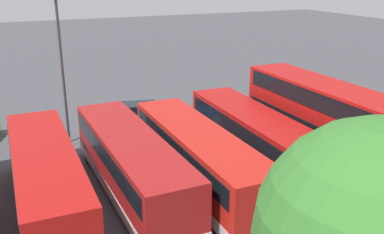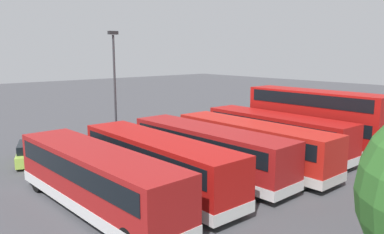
# 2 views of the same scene
# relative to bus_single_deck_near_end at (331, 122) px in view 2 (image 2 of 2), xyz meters

# --- Properties ---
(ground_plane) EXTENTS (140.00, 140.00, 0.00)m
(ground_plane) POSITION_rel_bus_single_deck_near_end_xyz_m (10.69, -11.01, -1.62)
(ground_plane) COLOR #47474C
(bus_single_deck_near_end) EXTENTS (3.07, 11.38, 2.95)m
(bus_single_deck_near_end) POSITION_rel_bus_single_deck_near_end_xyz_m (0.00, 0.00, 0.00)
(bus_single_deck_near_end) COLOR #A51919
(bus_single_deck_near_end) RESTS_ON ground
(bus_double_decker_second) EXTENTS (2.75, 10.79, 4.55)m
(bus_double_decker_second) POSITION_rel_bus_single_deck_near_end_xyz_m (3.49, 0.52, 0.83)
(bus_double_decker_second) COLOR #B71411
(bus_double_decker_second) RESTS_ON ground
(bus_single_deck_third) EXTENTS (2.75, 11.67, 2.95)m
(bus_single_deck_third) POSITION_rel_bus_single_deck_near_end_xyz_m (6.94, -0.41, 0.00)
(bus_single_deck_third) COLOR #B71411
(bus_single_deck_third) RESTS_ON ground
(bus_single_deck_fourth) EXTENTS (2.67, 11.60, 2.95)m
(bus_single_deck_fourth) POSITION_rel_bus_single_deck_near_end_xyz_m (10.86, 0.62, 0.00)
(bus_single_deck_fourth) COLOR red
(bus_single_deck_fourth) RESTS_ON ground
(bus_single_deck_fifth) EXTENTS (2.88, 11.65, 2.95)m
(bus_single_deck_fifth) POSITION_rel_bus_single_deck_near_end_xyz_m (14.06, -0.11, 0.00)
(bus_single_deck_fifth) COLOR #A51919
(bus_single_deck_fifth) RESTS_ON ground
(bus_single_deck_sixth) EXTENTS (2.64, 11.48, 2.95)m
(bus_single_deck_sixth) POSITION_rel_bus_single_deck_near_end_xyz_m (17.92, 0.01, 0.00)
(bus_single_deck_sixth) COLOR #B71411
(bus_single_deck_sixth) RESTS_ON ground
(bus_single_deck_seventh) EXTENTS (3.03, 11.81, 2.95)m
(bus_single_deck_seventh) POSITION_rel_bus_single_deck_near_end_xyz_m (21.61, 0.21, 0.00)
(bus_single_deck_seventh) COLOR #A51919
(bus_single_deck_seventh) RESTS_ON ground
(car_hatchback_silver) EXTENTS (4.62, 2.66, 1.43)m
(car_hatchback_silver) POSITION_rel_bus_single_deck_near_end_xyz_m (10.99, -9.85, -0.92)
(car_hatchback_silver) COLOR #1E479E
(car_hatchback_silver) RESTS_ON ground
(car_small_green) EXTENTS (3.20, 4.60, 1.43)m
(car_small_green) POSITION_rel_bus_single_deck_near_end_xyz_m (21.29, -9.94, -0.92)
(car_small_green) COLOR #A5D14C
(car_small_green) RESTS_ON ground
(lamp_post_tall) EXTENTS (0.70, 0.30, 8.90)m
(lamp_post_tall) POSITION_rel_bus_single_deck_near_end_xyz_m (15.81, -8.11, 3.52)
(lamp_post_tall) COLOR #38383D
(lamp_post_tall) RESTS_ON ground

